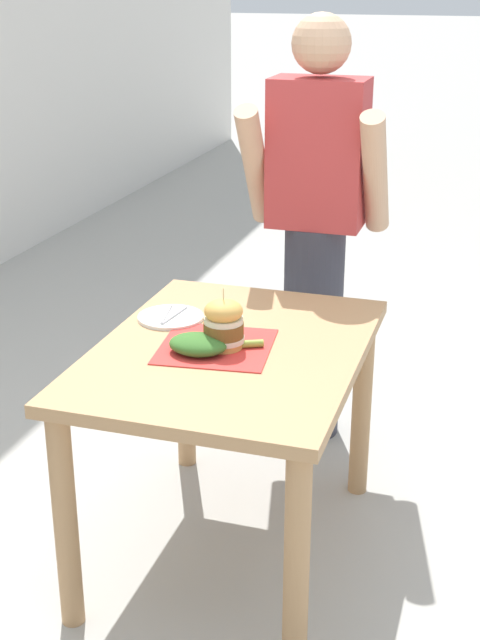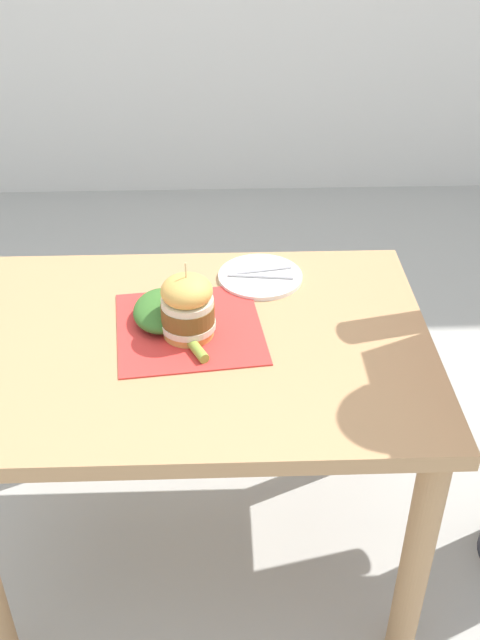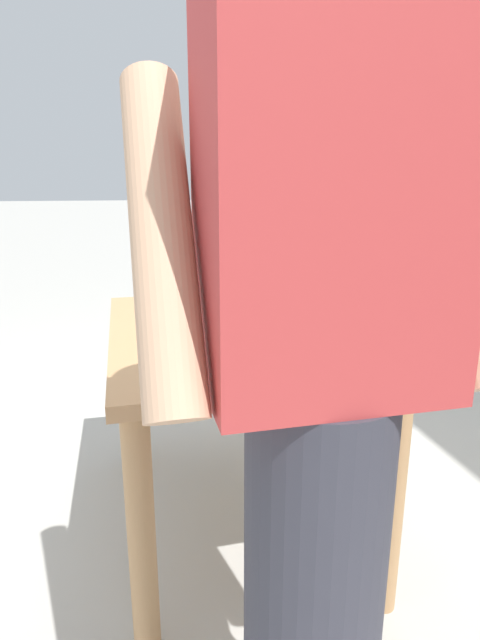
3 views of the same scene
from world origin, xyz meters
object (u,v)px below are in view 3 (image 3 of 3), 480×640
object	(u,v)px
side_plate_with_forks	(325,333)
diner_across_table	(321,396)
pickle_spear	(215,324)
patio_table	(233,362)
sandwich	(236,302)
side_salad	(249,311)

from	to	relation	value
side_plate_with_forks	diner_across_table	distance (m)	0.81
side_plate_with_forks	pickle_spear	bearing A→B (deg)	-26.15
patio_table	side_plate_with_forks	distance (m)	0.33
sandwich	side_plate_with_forks	xyz separation A→B (m)	(-0.25, 0.18, -0.07)
patio_table	side_plate_with_forks	xyz separation A→B (m)	(-0.26, 0.16, 0.13)
side_plate_with_forks	side_salad	distance (m)	0.31
side_plate_with_forks	side_salad	bearing A→B (deg)	-52.70
pickle_spear	diner_across_table	bearing A→B (deg)	90.14
sandwich	diner_across_table	xyz separation A→B (m)	(0.07, 0.92, 0.06)
patio_table	diner_across_table	distance (m)	0.94
patio_table	side_salad	bearing A→B (deg)	-132.67
patio_table	diner_across_table	world-z (taller)	diner_across_table
patio_table	side_salad	size ratio (longest dim) A/B	6.08
sandwich	side_plate_with_forks	distance (m)	0.32
side_salad	sandwich	bearing A→B (deg)	45.85
side_salad	diner_across_table	size ratio (longest dim) A/B	0.11
side_plate_with_forks	side_salad	world-z (taller)	side_salad
side_salad	patio_table	bearing A→B (deg)	47.33
sandwich	side_plate_with_forks	world-z (taller)	sandwich
patio_table	sandwich	world-z (taller)	sandwich
pickle_spear	diner_across_table	size ratio (longest dim) A/B	0.05
side_plate_with_forks	sandwich	bearing A→B (deg)	-36.34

